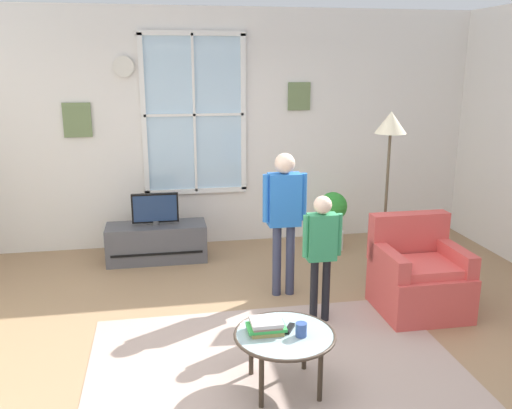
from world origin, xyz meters
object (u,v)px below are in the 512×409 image
Objects in this scene: floor_lamp at (390,140)px; coffee_table at (285,337)px; person_blue_shirt at (284,208)px; potted_plant_by_window at (332,217)px; cup at (301,330)px; remote_near_books at (289,328)px; armchair at (418,277)px; person_green_shirt at (321,244)px; television at (155,208)px; book_stack at (266,326)px; tv_stand at (157,242)px.

coffee_table is at bearing -129.94° from floor_lamp.
person_blue_shirt is 1.30m from floor_lamp.
floor_lamp is at bearing -76.61° from potted_plant_by_window.
remote_near_books is (-0.06, 0.10, -0.04)m from cup.
potted_plant_by_window is (-0.25, 1.78, 0.09)m from armchair.
potted_plant_by_window is (1.21, 2.73, -0.01)m from remote_near_books.
coffee_table is at bearing -120.03° from person_green_shirt.
person_blue_shirt is at bearing 77.17° from coffee_table.
television is at bearing 108.81° from remote_near_books.
armchair is 1.75m from remote_near_books.
person_blue_shirt is at bearing -44.21° from television.
floor_lamp is at bearing 47.03° from book_stack.
tv_stand is at bearing 127.91° from person_green_shirt.
armchair is 0.75× the size of person_green_shirt.
remote_near_books is (-1.46, -0.96, 0.11)m from armchair.
person_green_shirt is 1.60× the size of potted_plant_by_window.
person_blue_shirt is 1.59m from potted_plant_by_window.
television is 1.98× the size of book_stack.
tv_stand is at bearing 90.00° from television.
book_stack is 0.17m from remote_near_books.
person_blue_shirt is (0.36, 1.56, 0.50)m from coffee_table.
cup is at bearing -26.57° from coffee_table.
person_blue_shirt reaches higher than potted_plant_by_window.
person_blue_shirt reaches higher than coffee_table.
remote_near_books reaches higher than tv_stand.
person_green_shirt is (0.67, 0.89, 0.26)m from book_stack.
person_blue_shirt is (1.24, -1.20, 0.26)m from television.
cup reaches higher than book_stack.
coffee_table is 0.99× the size of potted_plant_by_window.
book_stack is (-1.63, -0.96, 0.14)m from armchair.
tv_stand is 2.97m from armchair.
remote_near_books is at bearing -119.16° from person_green_shirt.
remote_near_books is 2.99m from potted_plant_by_window.
book_stack is 0.25m from cup.
cup is 1.12m from person_green_shirt.
coffee_table is 1.68m from person_blue_shirt.
cup is 0.12m from remote_near_books.
tv_stand is 0.41m from television.
remote_near_books is at bearing -0.32° from book_stack.
coffee_table is 2.68× the size of book_stack.
person_green_shirt is at bearing 66.11° from cup.
remote_near_books is (0.93, -2.72, -0.20)m from television.
person_green_shirt reaches higher than tv_stand.
person_green_shirt is at bearing 53.25° from book_stack.
armchair reaches higher than remote_near_books.
tv_stand is at bearing 108.80° from remote_near_books.
remote_near_books is (0.17, -0.00, -0.03)m from book_stack.
cup is 0.13× the size of potted_plant_by_window.
book_stack is at bearing 179.68° from remote_near_books.
tv_stand is 8.16× the size of remote_near_books.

